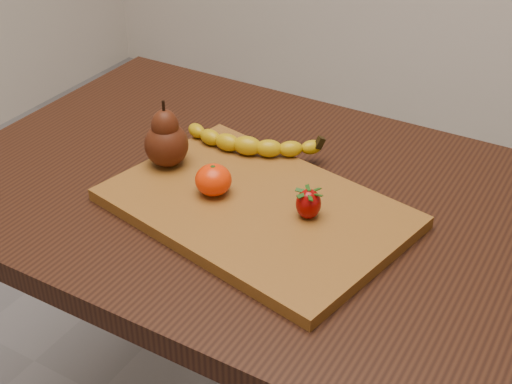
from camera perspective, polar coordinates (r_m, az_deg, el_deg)
The scene contains 6 objects.
table at distance 1.23m, azimuth -0.81°, elevation -3.31°, with size 1.00×0.70×0.76m.
cutting_board at distance 1.11m, azimuth 0.00°, elevation -1.30°, with size 0.45×0.30×0.02m, color brown.
banana at distance 1.22m, azimuth -0.70°, elevation 3.73°, with size 0.21×0.05×0.03m, color #C3A209, non-canonical shape.
pear at distance 1.18m, azimuth -7.25°, elevation 4.67°, with size 0.07×0.07×0.11m, color #451A0B, non-canonical shape.
mandarin at distance 1.11m, azimuth -3.43°, elevation 0.98°, with size 0.06×0.06×0.05m, color #F33102.
strawberry at distance 1.06m, azimuth 4.22°, elevation -0.87°, with size 0.04×0.04×0.05m, color #8B0403, non-canonical shape.
Camera 1 is at (0.52, -0.85, 1.40)m, focal length 50.00 mm.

